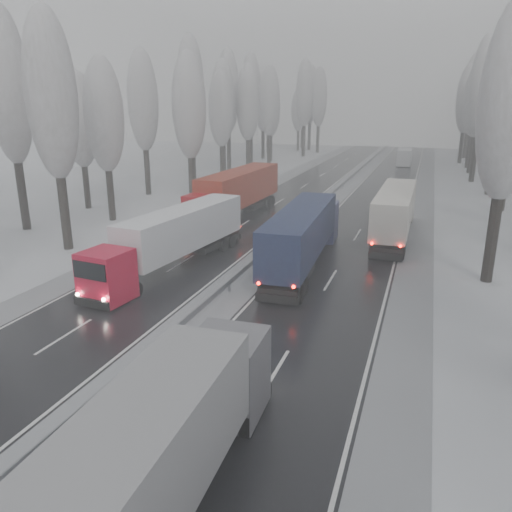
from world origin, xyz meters
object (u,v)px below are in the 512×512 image
Objects in this scene: truck_cream_box at (396,209)px; truck_red_white at (175,236)px; truck_grey_tarp at (124,495)px; box_truck_distant at (404,157)px; truck_red_red at (236,192)px; truck_blue_box at (304,232)px.

truck_red_white is at bearing -134.64° from truck_cream_box.
truck_grey_tarp is 87.02m from box_truck_distant.
truck_grey_tarp is at bearing -58.76° from truck_red_white.
truck_cream_box is 2.04× the size of box_truck_distant.
truck_grey_tarp is 1.03× the size of truck_red_white.
truck_cream_box is 15.05m from truck_red_red.
truck_red_white is (-9.80, 20.94, -0.07)m from truck_grey_tarp.
truck_blue_box is at bearing 27.73° from truck_red_white.
truck_blue_box reaches higher than box_truck_distant.
truck_cream_box reaches higher than box_truck_distant.
truck_blue_box is at bearing 92.17° from truck_grey_tarp.
box_truck_distant is 52.30m from truck_red_red.
truck_red_white is 15.47m from truck_red_red.
truck_grey_tarp is 0.89× the size of truck_red_red.
truck_red_white is (-8.04, -3.18, -0.16)m from truck_blue_box.
truck_blue_box is 2.07× the size of box_truck_distant.
truck_cream_box is 1.05× the size of truck_red_white.
box_truck_distant is at bearing 86.53° from truck_red_white.
box_truck_distant is (-2.07, 52.77, -0.91)m from truck_cream_box.
truck_grey_tarp is 23.12m from truck_red_white.
box_truck_distant is at bearing 84.54° from truck_blue_box.
truck_red_red is (-11.42, 36.32, 0.30)m from truck_grey_tarp.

